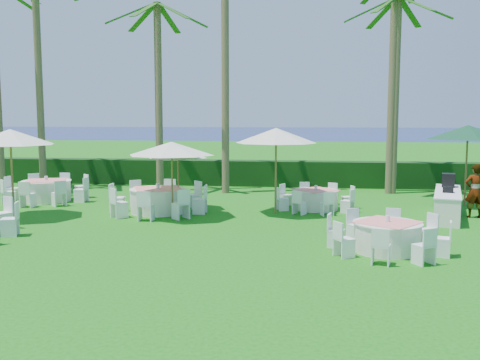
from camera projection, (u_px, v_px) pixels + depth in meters
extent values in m
plane|color=#145F10|center=(154.00, 242.00, 14.03)|extent=(120.00, 120.00, 0.00)
cube|color=black|center=(225.00, 173.00, 25.78)|extent=(34.00, 1.00, 1.20)
plane|color=#081450|center=(290.00, 133.00, 114.51)|extent=(260.00, 260.00, 0.00)
cube|color=white|center=(10.00, 219.00, 14.69)|extent=(0.55, 0.55, 0.93)
cube|color=white|center=(2.00, 214.00, 15.58)|extent=(0.59, 0.59, 0.93)
cylinder|color=silver|center=(387.00, 237.00, 13.01)|extent=(1.60, 1.60, 0.70)
cylinder|color=silver|center=(388.00, 223.00, 12.96)|extent=(1.67, 1.67, 0.03)
cube|color=#FF8880|center=(388.00, 222.00, 12.96)|extent=(1.81, 1.81, 0.01)
cylinder|color=silver|center=(388.00, 219.00, 12.95)|extent=(0.11, 0.11, 0.15)
cube|color=white|center=(427.00, 230.00, 13.50)|extent=(0.53, 0.53, 0.83)
cube|color=white|center=(392.00, 225.00, 14.16)|extent=(0.47, 0.47, 0.83)
cube|color=white|center=(356.00, 225.00, 14.14)|extent=(0.53, 0.53, 0.83)
cube|color=white|center=(336.00, 231.00, 13.45)|extent=(0.47, 0.47, 0.83)
cube|color=white|center=(344.00, 239.00, 12.50)|extent=(0.53, 0.53, 0.83)
cube|color=white|center=(381.00, 246.00, 11.84)|extent=(0.47, 0.47, 0.83)
cube|color=white|center=(424.00, 246.00, 11.86)|extent=(0.53, 0.53, 0.83)
cube|color=white|center=(442.00, 239.00, 12.55)|extent=(0.47, 0.47, 0.83)
cylinder|color=silver|center=(47.00, 191.00, 20.84)|extent=(1.81, 1.81, 0.79)
cylinder|color=silver|center=(46.00, 181.00, 20.79)|extent=(1.89, 1.89, 0.03)
cube|color=#FF8880|center=(46.00, 180.00, 20.79)|extent=(1.91, 1.91, 0.01)
cylinder|color=silver|center=(46.00, 178.00, 20.78)|extent=(0.13, 0.13, 0.17)
cube|color=white|center=(81.00, 190.00, 20.64)|extent=(0.44, 0.44, 0.94)
cube|color=white|center=(82.00, 186.00, 21.68)|extent=(0.62, 0.62, 0.94)
cube|color=white|center=(63.00, 185.00, 22.22)|extent=(0.44, 0.44, 0.94)
cube|color=white|center=(35.00, 186.00, 21.94)|extent=(0.62, 0.62, 0.94)
cube|color=white|center=(13.00, 189.00, 21.01)|extent=(0.44, 0.44, 0.94)
cube|color=white|center=(8.00, 192.00, 19.97)|extent=(0.62, 0.62, 0.94)
cube|color=white|center=(28.00, 194.00, 19.43)|extent=(0.44, 0.44, 0.94)
cube|color=white|center=(59.00, 193.00, 19.71)|extent=(0.62, 0.62, 0.94)
cylinder|color=silver|center=(158.00, 201.00, 18.31)|extent=(1.86, 1.86, 0.81)
cylinder|color=silver|center=(158.00, 189.00, 18.26)|extent=(1.93, 1.93, 0.03)
cube|color=#FF8880|center=(158.00, 188.00, 18.26)|extent=(1.97, 1.97, 0.01)
cylinder|color=silver|center=(158.00, 186.00, 18.25)|extent=(0.13, 0.13, 0.17)
cube|color=white|center=(200.00, 200.00, 18.13)|extent=(0.46, 0.46, 0.97)
cube|color=white|center=(194.00, 195.00, 19.19)|extent=(0.64, 0.64, 0.97)
cube|color=white|center=(169.00, 193.00, 19.73)|extent=(0.46, 0.46, 0.97)
cube|color=white|center=(138.00, 194.00, 19.43)|extent=(0.64, 0.64, 0.97)
cube|color=white|center=(117.00, 198.00, 18.47)|extent=(0.46, 0.46, 0.97)
cube|color=white|center=(119.00, 203.00, 17.41)|extent=(0.64, 0.64, 0.97)
cube|color=white|center=(146.00, 206.00, 16.87)|extent=(0.46, 0.46, 0.97)
cube|color=white|center=(181.00, 204.00, 17.17)|extent=(0.64, 0.64, 0.97)
cylinder|color=silver|center=(316.00, 200.00, 18.99)|extent=(1.55, 1.55, 0.67)
cylinder|color=silver|center=(316.00, 190.00, 18.95)|extent=(1.61, 1.61, 0.03)
cube|color=#FF8880|center=(316.00, 190.00, 18.94)|extent=(1.76, 1.76, 0.01)
cylinder|color=silver|center=(316.00, 187.00, 18.93)|extent=(0.11, 0.11, 0.14)
cube|color=white|center=(348.00, 197.00, 19.18)|extent=(0.47, 0.47, 0.81)
cube|color=white|center=(331.00, 194.00, 19.96)|extent=(0.51, 0.51, 0.81)
cube|color=white|center=(306.00, 193.00, 20.16)|extent=(0.47, 0.47, 0.81)
cube|color=white|center=(286.00, 195.00, 19.67)|extent=(0.51, 0.51, 0.81)
cube|color=white|center=(283.00, 199.00, 18.77)|extent=(0.47, 0.47, 0.81)
cube|color=white|center=(299.00, 203.00, 18.00)|extent=(0.51, 0.51, 0.81)
cube|color=white|center=(327.00, 204.00, 17.79)|extent=(0.47, 0.47, 0.81)
cube|color=white|center=(347.00, 201.00, 18.29)|extent=(0.51, 0.51, 0.81)
cylinder|color=brown|center=(12.00, 176.00, 17.25)|extent=(0.07, 0.07, 2.77)
cone|color=silver|center=(10.00, 137.00, 17.11)|extent=(2.79, 2.79, 0.50)
sphere|color=brown|center=(10.00, 132.00, 17.09)|extent=(0.11, 0.11, 0.11)
cylinder|color=brown|center=(172.00, 181.00, 17.35)|extent=(0.06, 0.06, 2.38)
cone|color=silver|center=(172.00, 148.00, 17.22)|extent=(2.81, 2.81, 0.43)
sphere|color=brown|center=(172.00, 144.00, 17.21)|extent=(0.10, 0.10, 0.10)
cylinder|color=brown|center=(178.00, 180.00, 18.80)|extent=(0.05, 0.05, 2.15)
cone|color=silver|center=(178.00, 152.00, 18.69)|extent=(2.09, 2.09, 0.39)
sphere|color=brown|center=(178.00, 148.00, 18.68)|extent=(0.09, 0.09, 0.09)
cylinder|color=brown|center=(276.00, 173.00, 18.02)|extent=(0.07, 0.07, 2.79)
cone|color=silver|center=(276.00, 135.00, 17.87)|extent=(2.72, 2.72, 0.50)
sphere|color=brown|center=(276.00, 130.00, 17.85)|extent=(0.11, 0.11, 0.11)
cylinder|color=brown|center=(466.00, 167.00, 19.61)|extent=(0.07, 0.07, 2.87)
cone|color=#114026|center=(468.00, 132.00, 19.46)|extent=(2.92, 2.92, 0.52)
sphere|color=brown|center=(468.00, 127.00, 19.44)|extent=(0.11, 0.11, 0.11)
cube|color=silver|center=(447.00, 205.00, 17.47)|extent=(1.62, 3.78, 0.84)
cube|color=white|center=(448.00, 191.00, 17.42)|extent=(1.67, 3.84, 0.04)
cube|color=black|center=(448.00, 180.00, 18.42)|extent=(0.53, 0.60, 0.46)
cube|color=black|center=(448.00, 190.00, 17.06)|extent=(0.39, 0.39, 0.19)
imported|color=gray|center=(475.00, 191.00, 17.37)|extent=(0.66, 0.46, 1.76)
cylinder|color=brown|center=(39.00, 81.00, 24.33)|extent=(0.32, 0.32, 9.80)
cylinder|color=brown|center=(159.00, 98.00, 23.36)|extent=(0.32, 0.32, 8.17)
cube|color=#1A4C13|center=(183.00, 15.00, 23.18)|extent=(2.17, 1.02, 1.00)
cube|color=#1A4C13|center=(168.00, 18.00, 23.98)|extent=(0.66, 2.22, 1.00)
cube|color=#1A4C13|center=(143.00, 17.00, 23.74)|extent=(1.87, 1.63, 1.00)
cube|color=#1A4C13|center=(131.00, 13.00, 22.70)|extent=(2.17, 1.02, 1.00)
cube|color=#1A4C13|center=(145.00, 9.00, 21.90)|extent=(0.66, 2.22, 1.00)
cube|color=#1A4C13|center=(172.00, 10.00, 22.14)|extent=(1.87, 1.63, 1.00)
cylinder|color=brown|center=(225.00, 66.00, 22.58)|extent=(0.32, 0.32, 10.84)
cylinder|color=brown|center=(392.00, 84.00, 22.49)|extent=(0.32, 0.32, 9.31)
cylinder|color=brown|center=(395.00, 97.00, 22.57)|extent=(0.32, 0.32, 8.24)
cube|color=#1A4C13|center=(426.00, 8.00, 21.95)|extent=(2.22, 0.40, 1.00)
cube|color=#1A4C13|center=(409.00, 12.00, 22.98)|extent=(1.44, 2.00, 1.00)
cube|color=#1A4C13|center=(383.00, 13.00, 23.17)|extent=(1.25, 2.09, 1.00)
cube|color=#1A4C13|center=(371.00, 9.00, 22.34)|extent=(2.22, 0.40, 1.00)
cube|color=#1A4C13|center=(387.00, 4.00, 21.32)|extent=(1.44, 2.00, 1.00)
cube|color=#1A4C13|center=(415.00, 3.00, 21.12)|extent=(1.25, 2.09, 1.00)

